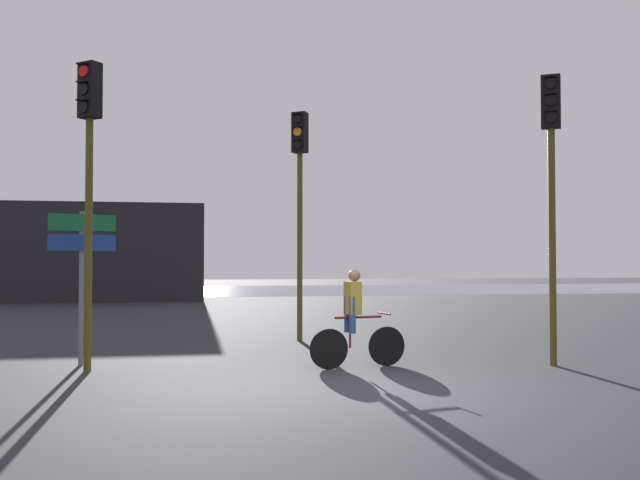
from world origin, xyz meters
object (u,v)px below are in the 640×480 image
traffic_light_center (300,183)px  cyclist (355,318)px  direction_sign_post (82,259)px  traffic_light_near_right (551,165)px  traffic_light_near_left (89,158)px  distant_building (64,253)px

traffic_light_center → cyclist: size_ratio=3.01×
cyclist → direction_sign_post: bearing=-115.4°
direction_sign_post → traffic_light_near_right: bearing=151.6°
traffic_light_near_left → traffic_light_center: 5.46m
traffic_light_near_right → traffic_light_near_left: 7.66m
traffic_light_near_right → cyclist: size_ratio=2.92×
distant_building → direction_sign_post: distant_building is taller
distant_building → traffic_light_near_left: size_ratio=2.48×
traffic_light_center → direction_sign_post: size_ratio=1.95×
traffic_light_near_right → direction_sign_post: 8.12m
distant_building → cyclist: bearing=-69.3°
distant_building → traffic_light_near_right: traffic_light_near_right is taller
distant_building → traffic_light_center: size_ratio=2.43×
traffic_light_near_right → traffic_light_center: 5.74m
direction_sign_post → cyclist: size_ratio=1.55×
distant_building → traffic_light_near_left: 21.94m
traffic_light_near_right → traffic_light_center: size_ratio=0.97×
traffic_light_near_right → cyclist: 4.24m
direction_sign_post → cyclist: direction_sign_post is taller
traffic_light_center → traffic_light_near_left: bearing=75.3°
traffic_light_near_left → distant_building: bearing=-41.2°
traffic_light_center → direction_sign_post: (-4.18, -3.02, -1.69)m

